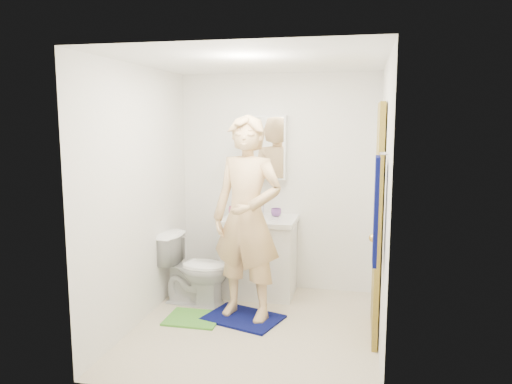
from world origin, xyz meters
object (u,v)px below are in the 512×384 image
Objects in this scene: man at (247,218)px; toothbrush_cup at (276,212)px; soap_dispenser at (233,209)px; towel at (376,211)px; toilet at (195,269)px; medicine_cabinet at (264,147)px; vanity_cabinet at (260,258)px.

toothbrush_cup is at bearing 94.84° from man.
towel is at bearing -44.73° from soap_dispenser.
medicine_cabinet is at bearing -36.93° from toilet.
soap_dispenser reaches higher than toilet.
medicine_cabinet is 6.08× the size of toothbrush_cup.
towel is at bearing -55.39° from medicine_cabinet.
man is (0.02, -0.91, -0.61)m from medicine_cabinet.
toilet is 0.91m from man.
soap_dispenser is (0.30, 0.39, 0.57)m from toilet.
man is at bearing 145.38° from towel.
toothbrush_cup is at bearing -34.42° from medicine_cabinet.
vanity_cabinet is at bearing -49.09° from toilet.
soap_dispenser is 0.74m from man.
towel is (1.18, -1.48, 0.85)m from vanity_cabinet.
man reaches higher than soap_dispenser.
soap_dispenser is (-0.30, -0.25, -0.66)m from medicine_cabinet.
man is at bearing -99.74° from toothbrush_cup.
towel is 1.93m from toothbrush_cup.
vanity_cabinet is at bearing -144.34° from toothbrush_cup.
towel is at bearing -115.09° from toilet.
toothbrush_cup is at bearing 16.86° from soap_dispenser.
towel is 6.95× the size of toothbrush_cup.
medicine_cabinet is 1.10m from man.
medicine_cabinet reaches higher than toilet.
vanity_cabinet is 1.14× the size of medicine_cabinet.
towel is 4.62× the size of soap_dispenser.
toilet is (-0.60, -0.42, -0.03)m from vanity_cabinet.
vanity_cabinet is 6.95× the size of toothbrush_cup.
soap_dispenser is at bearing 135.27° from towel.
soap_dispenser is 1.51× the size of toothbrush_cup.
toilet is 4.26× the size of soap_dispenser.
medicine_cabinet is 0.77m from soap_dispenser.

